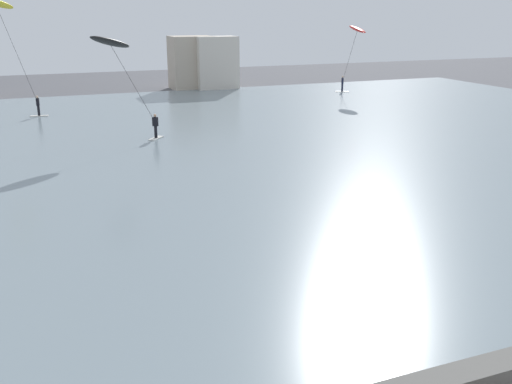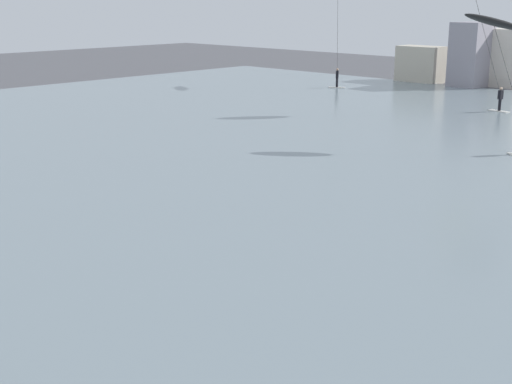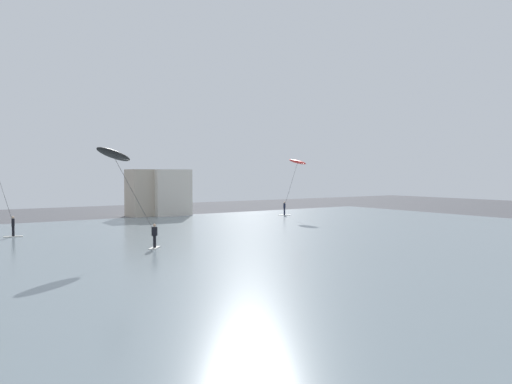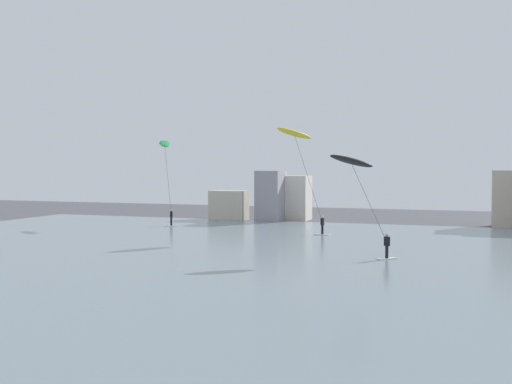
% 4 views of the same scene
% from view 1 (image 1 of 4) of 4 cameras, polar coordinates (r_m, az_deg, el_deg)
% --- Properties ---
extents(water_bay, '(84.00, 52.00, 0.10)m').
position_cam_1_polar(water_bay, '(36.61, -9.61, 4.22)').
color(water_bay, gray).
rests_on(water_bay, ground).
extents(far_shore_buildings, '(36.33, 5.84, 5.62)m').
position_cam_1_polar(far_shore_buildings, '(62.67, -15.93, 11.60)').
color(far_shore_buildings, beige).
rests_on(far_shore_buildings, ground).
extents(kitesurfer_red, '(1.81, 4.80, 6.93)m').
position_cam_1_polar(kitesurfer_red, '(59.90, 9.80, 15.05)').
color(kitesurfer_red, silver).
rests_on(kitesurfer_red, water_bay).
extents(kitesurfer_black, '(4.60, 2.64, 6.86)m').
position_cam_1_polar(kitesurfer_black, '(38.86, -13.67, 13.26)').
color(kitesurfer_black, silver).
rests_on(kitesurfer_black, water_bay).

